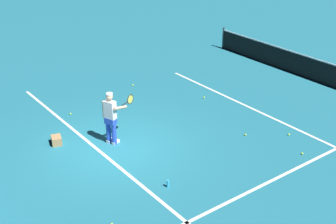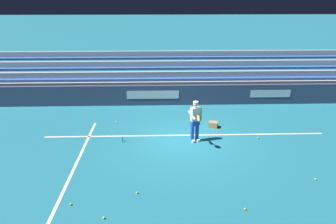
{
  "view_description": "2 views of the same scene",
  "coord_description": "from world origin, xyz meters",
  "px_view_note": "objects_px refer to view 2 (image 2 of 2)",
  "views": [
    {
      "loc": [
        11.04,
        -6.26,
        7.24
      ],
      "look_at": [
        0.48,
        1.65,
        0.95
      ],
      "focal_mm": 50.0,
      "sensor_mm": 36.0,
      "label": 1
    },
    {
      "loc": [
        1.14,
        12.35,
        5.81
      ],
      "look_at": [
        0.75,
        -0.0,
        1.26
      ],
      "focal_mm": 35.0,
      "sensor_mm": 36.0,
      "label": 2
    }
  ],
  "objects_px": {
    "tennis_ball_near_player": "(137,193)",
    "water_bottle": "(122,139)",
    "tennis_player": "(195,121)",
    "tennis_ball_toward_net": "(245,209)",
    "tennis_ball_far_left": "(258,138)",
    "tennis_ball_by_box": "(315,179)",
    "tennis_ball_midcourt": "(116,122)",
    "ball_box_cardboard": "(213,125)",
    "tennis_ball_far_right": "(71,204)",
    "tennis_ball_on_baseline": "(104,218)"
  },
  "relations": [
    {
      "from": "tennis_player",
      "to": "tennis_ball_midcourt",
      "type": "bearing_deg",
      "value": -31.01
    },
    {
      "from": "tennis_ball_toward_net",
      "to": "tennis_ball_far_left",
      "type": "bearing_deg",
      "value": -110.29
    },
    {
      "from": "tennis_ball_midcourt",
      "to": "tennis_ball_by_box",
      "type": "distance_m",
      "value": 8.81
    },
    {
      "from": "tennis_ball_far_right",
      "to": "water_bottle",
      "type": "relative_size",
      "value": 0.3
    },
    {
      "from": "tennis_player",
      "to": "tennis_ball_toward_net",
      "type": "bearing_deg",
      "value": 101.41
    },
    {
      "from": "tennis_player",
      "to": "ball_box_cardboard",
      "type": "relative_size",
      "value": 4.29
    },
    {
      "from": "tennis_player",
      "to": "tennis_ball_toward_net",
      "type": "height_order",
      "value": "tennis_player"
    },
    {
      "from": "tennis_ball_near_player",
      "to": "water_bottle",
      "type": "relative_size",
      "value": 0.3
    },
    {
      "from": "tennis_ball_on_baseline",
      "to": "water_bottle",
      "type": "xyz_separation_m",
      "value": [
        -0.01,
        -4.92,
        0.08
      ]
    },
    {
      "from": "tennis_ball_midcourt",
      "to": "ball_box_cardboard",
      "type": "bearing_deg",
      "value": 171.78
    },
    {
      "from": "tennis_ball_midcourt",
      "to": "tennis_ball_far_left",
      "type": "xyz_separation_m",
      "value": [
        -6.15,
        1.94,
        0.0
      ]
    },
    {
      "from": "tennis_ball_near_player",
      "to": "water_bottle",
      "type": "bearing_deg",
      "value": -77.63
    },
    {
      "from": "tennis_ball_midcourt",
      "to": "tennis_ball_far_right",
      "type": "relative_size",
      "value": 1.0
    },
    {
      "from": "tennis_ball_far_right",
      "to": "tennis_ball_far_left",
      "type": "relative_size",
      "value": 1.0
    },
    {
      "from": "ball_box_cardboard",
      "to": "tennis_ball_far_right",
      "type": "height_order",
      "value": "ball_box_cardboard"
    },
    {
      "from": "tennis_ball_by_box",
      "to": "tennis_ball_on_baseline",
      "type": "distance_m",
      "value": 6.87
    },
    {
      "from": "water_bottle",
      "to": "ball_box_cardboard",
      "type": "bearing_deg",
      "value": -161.01
    },
    {
      "from": "tennis_ball_far_left",
      "to": "tennis_ball_on_baseline",
      "type": "xyz_separation_m",
      "value": [
        5.69,
        5.01,
        0.0
      ]
    },
    {
      "from": "tennis_ball_by_box",
      "to": "tennis_ball_toward_net",
      "type": "height_order",
      "value": "same"
    },
    {
      "from": "tennis_ball_near_player",
      "to": "ball_box_cardboard",
      "type": "bearing_deg",
      "value": -121.68
    },
    {
      "from": "tennis_ball_far_left",
      "to": "tennis_ball_on_baseline",
      "type": "bearing_deg",
      "value": 41.33
    },
    {
      "from": "tennis_player",
      "to": "water_bottle",
      "type": "relative_size",
      "value": 7.8
    },
    {
      "from": "ball_box_cardboard",
      "to": "tennis_ball_near_player",
      "type": "bearing_deg",
      "value": 58.32
    },
    {
      "from": "tennis_ball_far_left",
      "to": "water_bottle",
      "type": "relative_size",
      "value": 0.3
    },
    {
      "from": "ball_box_cardboard",
      "to": "tennis_ball_toward_net",
      "type": "relative_size",
      "value": 6.06
    },
    {
      "from": "tennis_ball_midcourt",
      "to": "tennis_ball_by_box",
      "type": "height_order",
      "value": "same"
    },
    {
      "from": "ball_box_cardboard",
      "to": "tennis_ball_midcourt",
      "type": "xyz_separation_m",
      "value": [
        4.47,
        -0.65,
        -0.1
      ]
    },
    {
      "from": "tennis_ball_near_player",
      "to": "tennis_ball_toward_net",
      "type": "relative_size",
      "value": 1.0
    },
    {
      "from": "ball_box_cardboard",
      "to": "tennis_ball_by_box",
      "type": "bearing_deg",
      "value": 120.03
    },
    {
      "from": "tennis_player",
      "to": "tennis_ball_far_right",
      "type": "distance_m",
      "value": 5.92
    },
    {
      "from": "tennis_ball_by_box",
      "to": "water_bottle",
      "type": "xyz_separation_m",
      "value": [
        6.64,
        -3.18,
        0.08
      ]
    },
    {
      "from": "tennis_ball_on_baseline",
      "to": "tennis_player",
      "type": "bearing_deg",
      "value": -121.72
    },
    {
      "from": "tennis_ball_on_baseline",
      "to": "water_bottle",
      "type": "distance_m",
      "value": 4.92
    },
    {
      "from": "ball_box_cardboard",
      "to": "water_bottle",
      "type": "relative_size",
      "value": 1.82
    },
    {
      "from": "ball_box_cardboard",
      "to": "tennis_ball_near_player",
      "type": "distance_m",
      "value": 6.05
    },
    {
      "from": "tennis_ball_midcourt",
      "to": "water_bottle",
      "type": "xyz_separation_m",
      "value": [
        -0.47,
        2.02,
        0.08
      ]
    },
    {
      "from": "tennis_ball_near_player",
      "to": "tennis_ball_far_left",
      "type": "height_order",
      "value": "same"
    },
    {
      "from": "water_bottle",
      "to": "tennis_ball_by_box",
      "type": "bearing_deg",
      "value": 154.41
    },
    {
      "from": "ball_box_cardboard",
      "to": "tennis_ball_midcourt",
      "type": "height_order",
      "value": "ball_box_cardboard"
    },
    {
      "from": "tennis_ball_far_left",
      "to": "tennis_ball_toward_net",
      "type": "xyz_separation_m",
      "value": [
        1.76,
        4.75,
        0.0
      ]
    },
    {
      "from": "tennis_ball_near_player",
      "to": "tennis_ball_far_left",
      "type": "distance_m",
      "value": 6.2
    },
    {
      "from": "tennis_ball_by_box",
      "to": "tennis_ball_toward_net",
      "type": "xyz_separation_m",
      "value": [
        2.71,
        1.49,
        0.0
      ]
    },
    {
      "from": "tennis_ball_far_right",
      "to": "water_bottle",
      "type": "xyz_separation_m",
      "value": [
        -1.06,
        -4.28,
        0.08
      ]
    },
    {
      "from": "tennis_ball_far_right",
      "to": "tennis_ball_toward_net",
      "type": "xyz_separation_m",
      "value": [
        -4.99,
        0.39,
        0.0
      ]
    },
    {
      "from": "ball_box_cardboard",
      "to": "tennis_ball_far_right",
      "type": "relative_size",
      "value": 6.06
    },
    {
      "from": "tennis_player",
      "to": "tennis_ball_by_box",
      "type": "relative_size",
      "value": 25.98
    },
    {
      "from": "tennis_ball_far_right",
      "to": "tennis_ball_far_left",
      "type": "height_order",
      "value": "same"
    },
    {
      "from": "tennis_player",
      "to": "ball_box_cardboard",
      "type": "xyz_separation_m",
      "value": [
        -1.01,
        -1.44,
        -0.76
      ]
    },
    {
      "from": "tennis_ball_far_left",
      "to": "tennis_ball_by_box",
      "type": "distance_m",
      "value": 3.4
    },
    {
      "from": "tennis_ball_far_right",
      "to": "tennis_ball_by_box",
      "type": "height_order",
      "value": "same"
    }
  ]
}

